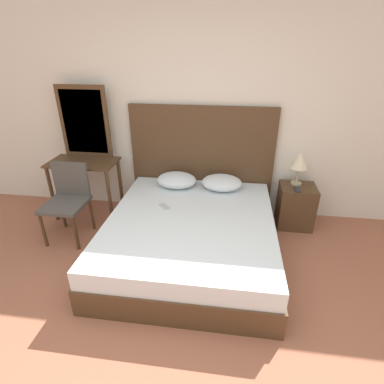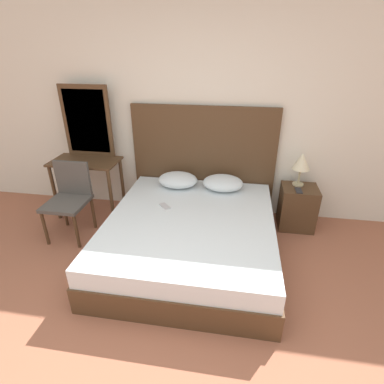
# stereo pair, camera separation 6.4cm
# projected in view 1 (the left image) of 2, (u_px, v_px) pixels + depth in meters

# --- Properties ---
(wall_back) EXTENTS (10.00, 0.06, 2.70)m
(wall_back) POSITION_uv_depth(u_px,v_px,m) (198.00, 109.00, 3.64)
(wall_back) COLOR silver
(wall_back) RESTS_ON ground_plane
(bed) EXTENTS (1.73, 1.94, 0.46)m
(bed) POSITION_uv_depth(u_px,v_px,m) (191.00, 236.00, 3.19)
(bed) COLOR #4C331E
(bed) RESTS_ON ground_plane
(headboard) EXTENTS (1.82, 0.05, 1.41)m
(headboard) POSITION_uv_depth(u_px,v_px,m) (201.00, 161.00, 3.85)
(headboard) COLOR #4C331E
(headboard) RESTS_ON ground_plane
(pillow_left) EXTENTS (0.49, 0.38, 0.17)m
(pillow_left) POSITION_uv_depth(u_px,v_px,m) (177.00, 180.00, 3.72)
(pillow_left) COLOR silver
(pillow_left) RESTS_ON bed
(pillow_right) EXTENTS (0.49, 0.38, 0.17)m
(pillow_right) POSITION_uv_depth(u_px,v_px,m) (222.00, 183.00, 3.65)
(pillow_right) COLOR silver
(pillow_right) RESTS_ON bed
(phone_on_bed) EXTENTS (0.15, 0.16, 0.01)m
(phone_on_bed) POSITION_uv_depth(u_px,v_px,m) (164.00, 206.00, 3.29)
(phone_on_bed) COLOR #B7B7BC
(phone_on_bed) RESTS_ON bed
(nightstand) EXTENTS (0.42, 0.37, 0.53)m
(nightstand) POSITION_uv_depth(u_px,v_px,m) (295.00, 206.00, 3.69)
(nightstand) COLOR #4C331E
(nightstand) RESTS_ON ground_plane
(table_lamp) EXTENTS (0.20, 0.20, 0.40)m
(table_lamp) POSITION_uv_depth(u_px,v_px,m) (300.00, 161.00, 3.51)
(table_lamp) COLOR tan
(table_lamp) RESTS_ON nightstand
(phone_on_nightstand) EXTENTS (0.07, 0.15, 0.01)m
(phone_on_nightstand) POSITION_uv_depth(u_px,v_px,m) (297.00, 189.00, 3.49)
(phone_on_nightstand) COLOR #232328
(phone_on_nightstand) RESTS_ON nightstand
(vanity_desk) EXTENTS (0.84, 0.46, 0.76)m
(vanity_desk) POSITION_uv_depth(u_px,v_px,m) (85.00, 173.00, 3.78)
(vanity_desk) COLOR #4C331E
(vanity_desk) RESTS_ON ground_plane
(vanity_mirror) EXTENTS (0.63, 0.03, 0.88)m
(vanity_mirror) POSITION_uv_depth(u_px,v_px,m) (84.00, 122.00, 3.70)
(vanity_mirror) COLOR #4C331E
(vanity_mirror) RESTS_ON vanity_desk
(chair) EXTENTS (0.44, 0.47, 0.87)m
(chair) POSITION_uv_depth(u_px,v_px,m) (68.00, 197.00, 3.42)
(chair) COLOR #4C4742
(chair) RESTS_ON ground_plane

